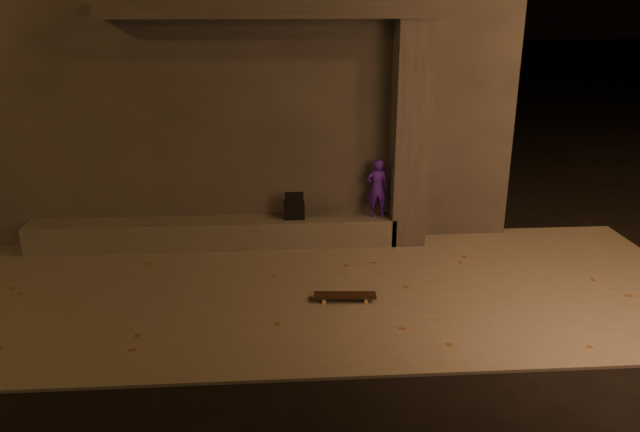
{
  "coord_description": "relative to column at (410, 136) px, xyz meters",
  "views": [
    {
      "loc": [
        -0.42,
        -5.97,
        3.9
      ],
      "look_at": [
        0.14,
        2.0,
        1.13
      ],
      "focal_mm": 35.0,
      "sensor_mm": 36.0,
      "label": 1
    }
  ],
  "objects": [
    {
      "name": "ground",
      "position": [
        -1.7,
        -3.75,
        -1.84
      ],
      "size": [
        120.0,
        120.0,
        0.0
      ],
      "primitive_type": "plane",
      "color": "black",
      "rests_on": "ground"
    },
    {
      "name": "sidewalk",
      "position": [
        -1.7,
        -1.75,
        -1.82
      ],
      "size": [
        11.0,
        4.4,
        0.04
      ],
      "primitive_type": "cube",
      "color": "#656259",
      "rests_on": "ground"
    },
    {
      "name": "building",
      "position": [
        -2.7,
        2.74,
        0.77
      ],
      "size": [
        9.0,
        5.1,
        5.22
      ],
      "color": "#383533",
      "rests_on": "ground"
    },
    {
      "name": "ledge",
      "position": [
        -3.2,
        0.0,
        -1.58
      ],
      "size": [
        6.0,
        0.55,
        0.45
      ],
      "primitive_type": "cube",
      "color": "#504E48",
      "rests_on": "sidewalk"
    },
    {
      "name": "column",
      "position": [
        0.0,
        0.0,
        0.0
      ],
      "size": [
        0.55,
        0.55,
        3.6
      ],
      "primitive_type": "cube",
      "color": "#383533",
      "rests_on": "sidewalk"
    },
    {
      "name": "canopy",
      "position": [
        -2.2,
        0.05,
        1.94
      ],
      "size": [
        5.0,
        0.7,
        0.28
      ],
      "primitive_type": "cube",
      "color": "#383533",
      "rests_on": "column"
    },
    {
      "name": "skateboarder",
      "position": [
        -0.5,
        0.0,
        -0.86
      ],
      "size": [
        0.37,
        0.26,
        0.98
      ],
      "primitive_type": "imported",
      "rotation": [
        0.0,
        0.0,
        3.08
      ],
      "color": "#4119A8",
      "rests_on": "ledge"
    },
    {
      "name": "backpack",
      "position": [
        -1.87,
        0.0,
        -1.19
      ],
      "size": [
        0.34,
        0.22,
        0.48
      ],
      "rotation": [
        0.0,
        0.0,
        0.01
      ],
      "color": "black",
      "rests_on": "ledge"
    },
    {
      "name": "skateboard",
      "position": [
        -1.26,
        -2.15,
        -1.72
      ],
      "size": [
        0.86,
        0.28,
        0.09
      ],
      "rotation": [
        0.0,
        0.0,
        -0.07
      ],
      "color": "black",
      "rests_on": "sidewalk"
    }
  ]
}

